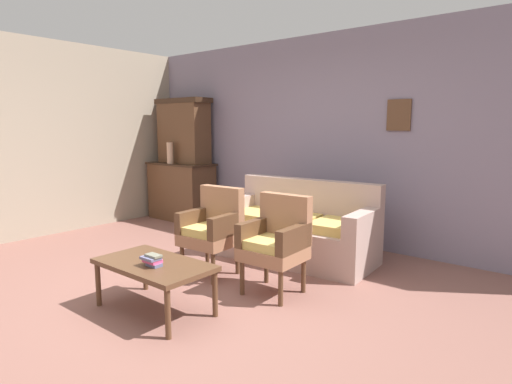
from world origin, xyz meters
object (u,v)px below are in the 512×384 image
(book_stack_on_table, at_px, (152,260))
(side_cabinet, at_px, (181,191))
(armchair_near_cabinet, at_px, (213,227))
(armchair_by_doorway, at_px, (276,240))
(vase_on_cabinet, at_px, (170,153))
(coffee_table, at_px, (154,267))
(floral_couch, at_px, (297,231))

(book_stack_on_table, bearing_deg, side_cabinet, 135.53)
(armchair_near_cabinet, bearing_deg, armchair_by_doorway, 0.82)
(vase_on_cabinet, xyz_separation_m, armchair_by_doorway, (3.12, -1.36, -0.60))
(vase_on_cabinet, bearing_deg, side_cabinet, 80.34)
(vase_on_cabinet, xyz_separation_m, coffee_table, (2.59, -2.33, -0.72))
(vase_on_cabinet, bearing_deg, book_stack_on_table, -41.95)
(side_cabinet, relative_size, armchair_near_cabinet, 1.28)
(armchair_by_doorway, bearing_deg, floral_couch, 113.44)
(side_cabinet, bearing_deg, floral_couch, -12.16)
(vase_on_cabinet, xyz_separation_m, armchair_near_cabinet, (2.32, -1.37, -0.60))
(floral_couch, relative_size, coffee_table, 1.84)
(side_cabinet, height_order, coffee_table, side_cabinet)
(side_cabinet, distance_m, vase_on_cabinet, 0.66)
(vase_on_cabinet, relative_size, floral_couch, 0.18)
(floral_couch, bearing_deg, coffee_table, -93.08)
(side_cabinet, relative_size, coffee_table, 1.16)
(vase_on_cabinet, height_order, book_stack_on_table, vase_on_cabinet)
(armchair_by_doorway, relative_size, coffee_table, 0.90)
(side_cabinet, height_order, floral_couch, side_cabinet)
(armchair_near_cabinet, relative_size, coffee_table, 0.90)
(side_cabinet, height_order, armchair_near_cabinet, side_cabinet)
(coffee_table, bearing_deg, side_cabinet, 135.50)
(vase_on_cabinet, distance_m, coffee_table, 3.56)
(vase_on_cabinet, distance_m, armchair_by_doorway, 3.46)
(vase_on_cabinet, height_order, coffee_table, vase_on_cabinet)
(vase_on_cabinet, bearing_deg, armchair_by_doorway, -23.53)
(side_cabinet, bearing_deg, armchair_near_cabinet, -34.34)
(vase_on_cabinet, height_order, armchair_by_doorway, vase_on_cabinet)
(floral_couch, relative_size, book_stack_on_table, 11.32)
(armchair_by_doorway, bearing_deg, side_cabinet, 153.38)
(armchair_near_cabinet, distance_m, coffee_table, 1.01)
(book_stack_on_table, bearing_deg, floral_couch, 89.02)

